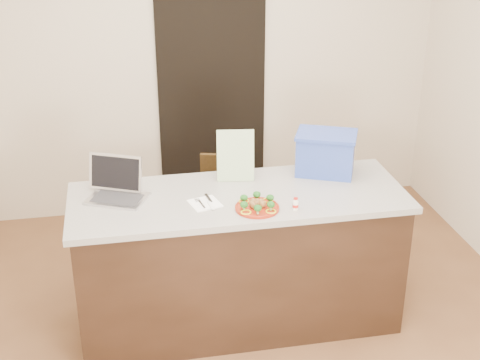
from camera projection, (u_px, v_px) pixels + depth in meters
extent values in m
plane|color=brown|center=(246.00, 342.00, 4.24)|extent=(4.00, 4.00, 0.00)
plane|color=beige|center=(199.00, 56.00, 5.46)|extent=(4.00, 0.00, 4.00)
cube|color=black|center=(212.00, 97.00, 5.61)|extent=(0.90, 0.02, 2.00)
cube|color=black|center=(239.00, 262.00, 4.28)|extent=(2.00, 0.70, 0.88)
cube|color=beige|center=(239.00, 198.00, 4.09)|extent=(2.06, 0.76, 0.04)
cylinder|color=maroon|center=(257.00, 208.00, 3.90)|extent=(0.26, 0.26, 0.02)
torus|color=maroon|center=(257.00, 207.00, 3.90)|extent=(0.26, 0.26, 0.01)
sphere|color=brown|center=(257.00, 204.00, 3.89)|extent=(0.04, 0.04, 0.04)
sphere|color=brown|center=(263.00, 205.00, 3.88)|extent=(0.04, 0.04, 0.04)
sphere|color=brown|center=(262.00, 202.00, 3.91)|extent=(0.04, 0.04, 0.04)
sphere|color=brown|center=(258.00, 201.00, 3.92)|extent=(0.04, 0.04, 0.04)
sphere|color=brown|center=(253.00, 202.00, 3.91)|extent=(0.04, 0.04, 0.04)
sphere|color=brown|center=(251.00, 204.00, 3.88)|extent=(0.04, 0.04, 0.04)
sphere|color=brown|center=(254.00, 206.00, 3.86)|extent=(0.04, 0.04, 0.04)
ellipsoid|color=#134512|center=(244.00, 198.00, 3.92)|extent=(0.05, 0.05, 0.04)
ellipsoid|color=#134512|center=(244.00, 205.00, 3.84)|extent=(0.05, 0.05, 0.04)
ellipsoid|color=#134512|center=(258.00, 208.00, 3.80)|extent=(0.05, 0.05, 0.04)
ellipsoid|color=#134512|center=(271.00, 205.00, 3.84)|extent=(0.05, 0.05, 0.04)
ellipsoid|color=#134512|center=(270.00, 198.00, 3.92)|extent=(0.05, 0.05, 0.04)
ellipsoid|color=#134512|center=(257.00, 195.00, 3.96)|extent=(0.05, 0.05, 0.04)
torus|color=gold|center=(244.00, 201.00, 3.95)|extent=(0.06, 0.06, 0.01)
torus|color=gold|center=(246.00, 212.00, 3.82)|extent=(0.06, 0.06, 0.01)
torus|color=gold|center=(271.00, 211.00, 3.84)|extent=(0.06, 0.06, 0.01)
torus|color=gold|center=(268.00, 200.00, 3.97)|extent=(0.06, 0.06, 0.01)
cube|color=white|center=(205.00, 203.00, 3.96)|extent=(0.21, 0.21, 0.01)
cube|color=#ADAEB2|center=(202.00, 204.00, 3.94)|extent=(0.03, 0.11, 0.00)
cube|color=#ADAEB2|center=(200.00, 200.00, 3.99)|extent=(0.04, 0.05, 0.00)
cube|color=white|center=(211.00, 206.00, 3.92)|extent=(0.03, 0.10, 0.01)
cube|color=#ADAEB2|center=(208.00, 198.00, 4.01)|extent=(0.03, 0.12, 0.00)
cylinder|color=white|center=(295.00, 205.00, 3.89)|extent=(0.03, 0.03, 0.05)
cylinder|color=white|center=(296.00, 200.00, 3.88)|extent=(0.02, 0.02, 0.01)
cylinder|color=red|center=(296.00, 199.00, 3.87)|extent=(0.03, 0.03, 0.01)
cylinder|color=red|center=(295.00, 206.00, 3.89)|extent=(0.04, 0.04, 0.02)
cube|color=#BAB9BE|center=(117.00, 199.00, 4.01)|extent=(0.41, 0.36, 0.02)
cube|color=#BAB9BE|center=(115.00, 172.00, 4.07)|extent=(0.33, 0.20, 0.22)
cube|color=black|center=(115.00, 173.00, 4.06)|extent=(0.30, 0.17, 0.19)
cube|color=#29292C|center=(117.00, 198.00, 4.00)|extent=(0.33, 0.27, 0.00)
cube|color=white|center=(235.00, 156.00, 4.21)|extent=(0.24, 0.08, 0.33)
cube|color=#2C439E|center=(326.00, 155.00, 4.33)|extent=(0.43, 0.38, 0.25)
cube|color=#2C439E|center=(327.00, 135.00, 4.27)|extent=(0.46, 0.40, 0.02)
cube|color=#392511|center=(232.00, 223.00, 4.82)|extent=(0.47, 0.47, 0.04)
cube|color=#392511|center=(227.00, 183.00, 4.87)|extent=(0.38, 0.13, 0.44)
cylinder|color=#392511|center=(213.00, 261.00, 4.73)|extent=(0.03, 0.03, 0.41)
cylinder|color=#392511|center=(259.00, 257.00, 4.78)|extent=(0.03, 0.03, 0.41)
cylinder|color=#392511|center=(206.00, 239.00, 5.02)|extent=(0.03, 0.03, 0.41)
cylinder|color=#392511|center=(249.00, 235.00, 5.08)|extent=(0.03, 0.03, 0.41)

